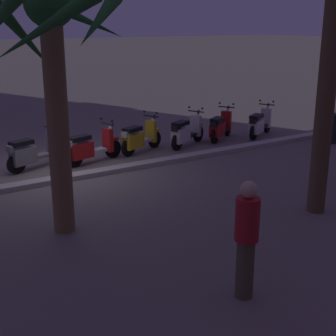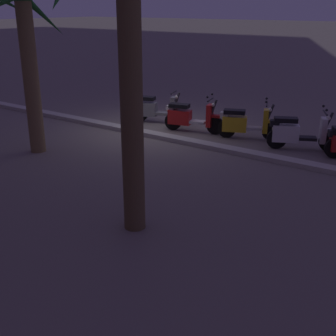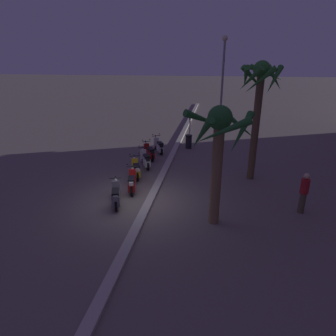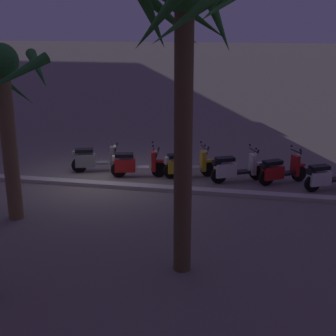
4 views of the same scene
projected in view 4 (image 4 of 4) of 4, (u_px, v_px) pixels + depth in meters
name	position (u px, v px, depth m)	size (l,w,h in m)	color
ground_plane	(100.00, 180.00, 15.59)	(200.00, 200.00, 0.00)	slate
curb_strip	(95.00, 184.00, 15.09)	(60.00, 0.36, 0.12)	#BCB7AD
scooter_white_lead_nearest	(328.00, 176.00, 14.59)	(1.69, 0.99, 1.17)	black
scooter_red_second_in_line	(280.00, 170.00, 15.16)	(1.54, 1.02, 1.17)	black
scooter_white_far_back	(234.00, 168.00, 15.32)	(1.72, 0.96, 1.17)	black
scooter_yellow_last_in_row	(186.00, 165.00, 15.74)	(1.69, 0.87, 1.17)	black
scooter_red_mid_rear	(134.00, 164.00, 15.80)	(1.83, 0.73, 1.17)	black
scooter_grey_gap_after_mid	(94.00, 159.00, 16.34)	(1.78, 0.82, 1.04)	black
palm_tree_near_sign	(3.00, 93.00, 11.66)	(2.55, 2.69, 4.52)	olive
palm_tree_by_mall_entrance	(185.00, 55.00, 8.76)	(2.25, 2.21, 5.92)	brown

